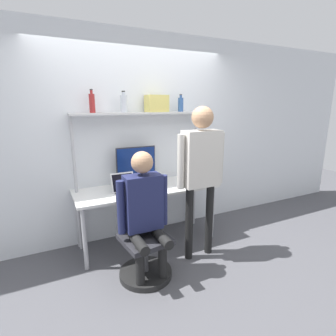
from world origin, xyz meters
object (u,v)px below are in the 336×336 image
Objects in this scene: person_standing at (201,163)px; bottle_blue at (181,104)px; person_seated at (144,207)px; bottle_clear at (124,103)px; office_chair at (143,251)px; laptop at (124,187)px; monitor at (136,164)px; storage_box at (157,104)px; cell_phone at (142,190)px; bottle_red at (92,103)px.

person_standing is 1.01m from bottle_blue.
bottle_blue is (0.88, 0.87, 1.00)m from person_seated.
bottle_clear is at bearing 84.19° from person_seated.
office_chair is 1.94m from bottle_blue.
person_seated is (0.03, -0.61, -0.03)m from laptop.
person_standing reaches higher than monitor.
person_seated is (-0.22, -0.87, -0.24)m from monitor.
bottle_clear is at bearing 177.41° from monitor.
storage_box is (0.30, 0.01, 0.77)m from monitor.
bottle_clear is at bearing 83.51° from office_chair.
cell_phone is 0.66× the size of bottle_blue.
storage_box is (0.55, 0.26, 0.98)m from laptop.
person_seated is at bearing -87.32° from laptop.
person_standing is at bearing -75.22° from storage_box.
office_chair is 3.54× the size of bottle_clear.
bottle_red is at bearing 179.32° from monitor.
office_chair is 1.74m from bottle_clear.
person_standing is at bearing -101.02° from bottle_blue.
storage_box reaches higher than person_seated.
laptop is (-0.25, -0.25, -0.21)m from monitor.
person_seated reaches higher than monitor.
storage_box reaches higher than office_chair.
laptop is 0.31× the size of office_chair.
office_chair is at bearing -110.43° from cell_phone.
storage_box is at bearing 40.38° from cell_phone.
storage_box reaches higher than monitor.
monitor reaches higher than office_chair.
bottle_clear is at bearing 129.61° from person_standing.
cell_phone is at bearing -68.03° from bottle_clear.
monitor is at bearing -0.68° from bottle_red.
office_chair is 3.99× the size of bottle_blue.
office_chair is at bearing -175.75° from person_standing.
office_chair is 0.67× the size of person_seated.
storage_box is (-0.20, 0.77, 0.65)m from person_standing.
person_seated is 5.06× the size of bottle_red.
bottle_clear is (-0.11, 0.28, 1.04)m from cell_phone.
cell_phone is 1.12m from storage_box.
cell_phone is at bearing -139.62° from storage_box.
bottle_blue reaches higher than cell_phone.
bottle_red reaches higher than office_chair.
bottle_blue is (0.79, 0.00, -0.01)m from bottle_clear.
bottle_red is 1.18× the size of bottle_blue.
person_seated is 5.96× the size of bottle_blue.
bottle_blue is (0.65, 0.01, 0.76)m from monitor.
person_seated is 0.76× the size of person_standing.
office_chair is at bearing 96.12° from person_seated.
office_chair is 1.76m from bottle_red.
laptop is 0.16× the size of person_standing.
monitor is 0.39× the size of person_seated.
monitor reaches higher than laptop.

